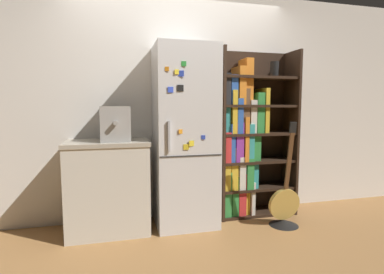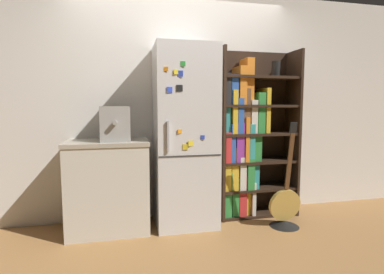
{
  "view_description": "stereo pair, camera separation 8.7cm",
  "coord_description": "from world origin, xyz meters",
  "views": [
    {
      "loc": [
        -0.72,
        -2.95,
        1.28
      ],
      "look_at": [
        0.07,
        0.15,
        0.96
      ],
      "focal_mm": 28.0,
      "sensor_mm": 36.0,
      "label": 1
    },
    {
      "loc": [
        -0.63,
        -2.97,
        1.28
      ],
      "look_at": [
        0.07,
        0.15,
        0.96
      ],
      "focal_mm": 28.0,
      "sensor_mm": 36.0,
      "label": 2
    }
  ],
  "objects": [
    {
      "name": "guitar",
      "position": [
        1.02,
        -0.16,
        0.17
      ],
      "size": [
        0.35,
        0.31,
        1.13
      ],
      "color": "black",
      "rests_on": "ground_plane"
    },
    {
      "name": "kitchen_counter",
      "position": [
        -0.81,
        0.17,
        0.47
      ],
      "size": [
        0.82,
        0.57,
        0.94
      ],
      "color": "beige",
      "rests_on": "ground_plane"
    },
    {
      "name": "refrigerator",
      "position": [
        -0.0,
        0.17,
        0.96
      ],
      "size": [
        0.64,
        0.59,
        1.92
      ],
      "color": "silver",
      "rests_on": "ground_plane"
    },
    {
      "name": "bookshelf",
      "position": [
        0.75,
        0.29,
        0.9
      ],
      "size": [
        0.94,
        0.37,
        1.93
      ],
      "color": "black",
      "rests_on": "ground_plane"
    },
    {
      "name": "wall_back",
      "position": [
        0.0,
        0.47,
        1.3
      ],
      "size": [
        8.0,
        0.05,
        2.6
      ],
      "color": "white",
      "rests_on": "ground_plane"
    },
    {
      "name": "ground_plane",
      "position": [
        0.0,
        0.0,
        0.0
      ],
      "size": [
        16.0,
        16.0,
        0.0
      ],
      "primitive_type": "plane",
      "color": "#A87542"
    },
    {
      "name": "espresso_machine",
      "position": [
        -0.72,
        0.13,
        1.11
      ],
      "size": [
        0.29,
        0.36,
        0.35
      ],
      "color": "#A5A39E",
      "rests_on": "kitchen_counter"
    }
  ]
}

